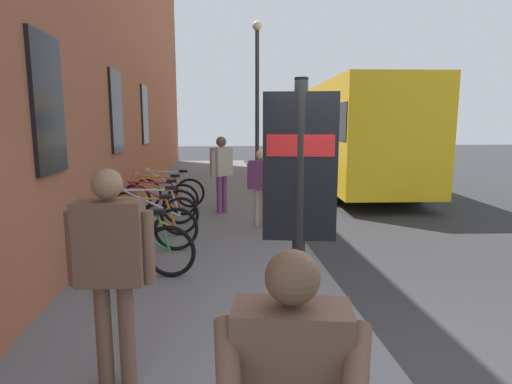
{
  "coord_description": "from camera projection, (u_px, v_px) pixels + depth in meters",
  "views": [
    {
      "loc": [
        -3.24,
        1.57,
        2.21
      ],
      "look_at": [
        2.81,
        0.98,
        1.2
      ],
      "focal_mm": 29.95,
      "sensor_mm": 36.0,
      "label": 1
    }
  ],
  "objects": [
    {
      "name": "street_lamp",
      "position": [
        257.0,
        92.0,
        12.41
      ],
      "size": [
        0.28,
        0.28,
        4.92
      ],
      "color": "#333338",
      "rests_on": "sidewalk_pavement"
    },
    {
      "name": "pedestrian_crossing_street",
      "position": [
        222.0,
        167.0,
        9.75
      ],
      "size": [
        0.54,
        0.53,
        1.75
      ],
      "color": "#723F72",
      "rests_on": "sidewalk_pavement"
    },
    {
      "name": "station_facade",
      "position": [
        129.0,
        39.0,
        11.44
      ],
      "size": [
        22.0,
        0.65,
        8.83
      ],
      "color": "#9E563D",
      "rests_on": "ground"
    },
    {
      "name": "bicycle_beside_lamp",
      "position": [
        169.0,
        192.0,
        10.43
      ],
      "size": [
        0.48,
        1.77,
        0.97
      ],
      "color": "black",
      "rests_on": "sidewalk_pavement"
    },
    {
      "name": "ground",
      "position": [
        329.0,
        220.0,
        9.68
      ],
      "size": [
        60.0,
        60.0,
        0.0
      ],
      "primitive_type": "plane",
      "color": "#2D2D30"
    },
    {
      "name": "bicycle_nearest_sign",
      "position": [
        154.0,
        206.0,
        8.64
      ],
      "size": [
        0.48,
        1.76,
        0.97
      ],
      "color": "black",
      "rests_on": "sidewalk_pavement"
    },
    {
      "name": "pedestrian_near_bus",
      "position": [
        261.0,
        180.0,
        8.47
      ],
      "size": [
        0.42,
        0.51,
        1.54
      ],
      "color": "#B2A599",
      "rests_on": "sidewalk_pavement"
    },
    {
      "name": "bicycle_under_window",
      "position": [
        152.0,
        217.0,
        7.69
      ],
      "size": [
        0.67,
        1.71,
        0.97
      ],
      "color": "black",
      "rests_on": "sidewalk_pavement"
    },
    {
      "name": "bicycle_end_of_row",
      "position": [
        133.0,
        248.0,
        5.8
      ],
      "size": [
        0.56,
        1.74,
        0.97
      ],
      "color": "black",
      "rests_on": "sidewalk_pavement"
    },
    {
      "name": "pedestrian_by_facade",
      "position": [
        111.0,
        257.0,
        3.25
      ],
      "size": [
        0.27,
        0.66,
        1.75
      ],
      "color": "brown",
      "rests_on": "sidewalk_pavement"
    },
    {
      "name": "bicycle_far_end",
      "position": [
        144.0,
        229.0,
        6.85
      ],
      "size": [
        0.48,
        1.77,
        0.97
      ],
      "color": "black",
      "rests_on": "sidewalk_pavement"
    },
    {
      "name": "transit_info_sign",
      "position": [
        300.0,
        188.0,
        3.18
      ],
      "size": [
        0.18,
        0.56,
        2.4
      ],
      "color": "black",
      "rests_on": "sidewalk_pavement"
    },
    {
      "name": "sidewalk_pavement",
      "position": [
        208.0,
        203.0,
        11.37
      ],
      "size": [
        24.0,
        3.5,
        0.12
      ],
      "primitive_type": "cube",
      "color": "slate",
      "rests_on": "ground"
    },
    {
      "name": "bicycle_leaning_wall",
      "position": [
        159.0,
        199.0,
        9.52
      ],
      "size": [
        0.48,
        1.77,
        0.97
      ],
      "color": "black",
      "rests_on": "sidewalk_pavement"
    },
    {
      "name": "city_bus",
      "position": [
        346.0,
        130.0,
        14.86
      ],
      "size": [
        10.63,
        3.14,
        3.35
      ],
      "color": "yellow",
      "rests_on": "ground"
    }
  ]
}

